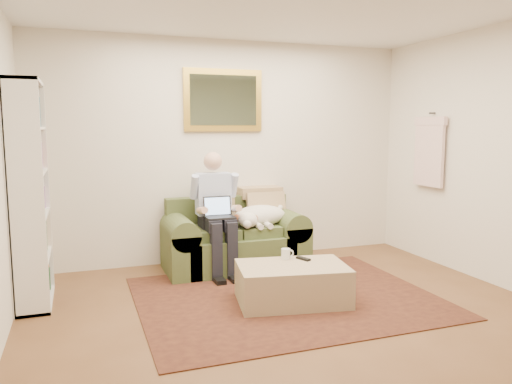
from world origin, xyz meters
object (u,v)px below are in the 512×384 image
sleeping_dog (260,215)px  bookshelf (30,194)px  ottoman (292,284)px  sofa (234,244)px  laptop (219,212)px  seated_man (217,214)px  coffee_mug (286,254)px

sleeping_dog → bookshelf: size_ratio=0.32×
bookshelf → ottoman: bearing=-20.1°
sofa → laptop: laptop is taller
sleeping_dog → laptop: bearing=-166.4°
ottoman → sleeping_dog: bearing=84.0°
laptop → bookshelf: bearing=-171.7°
seated_man → sleeping_dog: (0.52, 0.06, -0.06)m
laptop → ottoman: (0.39, -1.07, -0.51)m
laptop → sleeping_dog: 0.54m
coffee_mug → sleeping_dog: bearing=84.0°
laptop → sleeping_dog: (0.52, 0.13, -0.09)m
sleeping_dog → bookshelf: bookshelf is taller
bookshelf → sofa: bearing=12.9°
sofa → seated_man: size_ratio=1.19×
sofa → seated_man: bearing=-148.5°
ottoman → coffee_mug: 0.31m
seated_man → coffee_mug: seated_man is taller
laptop → sleeping_dog: size_ratio=0.47×
seated_man → sleeping_dog: seated_man is taller
bookshelf → sleeping_dog: bearing=9.5°
laptop → coffee_mug: size_ratio=3.05×
sofa → laptop: size_ratio=5.15×
sofa → bookshelf: 2.22m
seated_man → ottoman: size_ratio=1.35×
ottoman → coffee_mug: (0.02, 0.21, 0.23)m
sleeping_dog → coffee_mug: (-0.10, -0.98, -0.20)m
laptop → ottoman: 1.25m
sleeping_dog → coffee_mug: bearing=-96.0°
sofa → ottoman: 1.29m
sofa → bookshelf: bearing=-167.1°
bookshelf → laptop: bearing=8.3°
seated_man → ottoman: seated_man is taller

